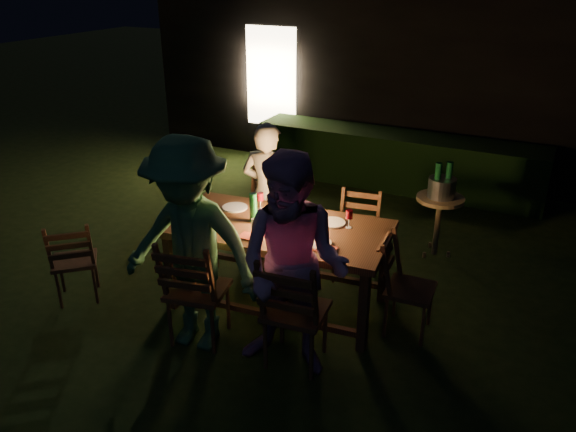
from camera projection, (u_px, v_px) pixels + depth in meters
The scene contains 29 objects.
garden_envelope at pixel (469, 58), 9.56m from camera, with size 40.00×40.00×3.20m.
dining_table at pixel (278, 234), 5.20m from camera, with size 2.13×1.21×0.85m.
chair_near_left at pixel (198, 308), 4.87m from camera, with size 0.57×0.60×1.07m.
chair_near_right at pixel (295, 329), 4.58m from camera, with size 0.53×0.57×1.08m.
chair_far_left at pixel (267, 235), 6.19m from camera, with size 0.55×0.58×1.06m.
chair_far_right at pixel (354, 252), 5.88m from camera, with size 0.48×0.51×0.95m.
chair_end at pixel (407, 303), 5.00m from camera, with size 0.48×0.45×0.95m.
chair_spare at pixel (77, 274), 5.49m from camera, with size 0.59×0.60×0.91m.
person_house_side at pixel (268, 194), 6.04m from camera, with size 0.58×0.38×1.58m, color silver.
person_opp_right at pixel (293, 268), 4.30m from camera, with size 0.90×0.70×1.85m, color #B87FB5.
person_opp_left at pixel (190, 247), 4.58m from camera, with size 1.21×0.70×1.88m, color #376E46.
lantern at pixel (285, 208), 5.13m from camera, with size 0.16×0.16×0.35m.
plate_far_left at pixel (235, 207), 5.53m from camera, with size 0.25×0.25×0.01m, color white.
plate_near_left at pixel (214, 225), 5.16m from camera, with size 0.25×0.25×0.01m, color white.
plate_far_right at pixel (332, 223), 5.21m from camera, with size 0.25×0.25×0.01m, color white.
plate_near_right at pixel (317, 243), 4.83m from camera, with size 0.25×0.25×0.01m, color white.
wineglass_a at pixel (260, 201), 5.47m from camera, with size 0.06×0.06×0.18m, color #59070F, non-canonical shape.
wineglass_b at pixel (202, 210), 5.26m from camera, with size 0.06×0.06×0.18m, color #59070F, non-canonical shape.
wineglass_c at pixel (299, 234), 4.80m from camera, with size 0.06×0.06×0.18m, color #59070F, non-canonical shape.
wineglass_d at pixel (349, 219), 5.09m from camera, with size 0.06×0.06×0.18m, color #59070F, non-canonical shape.
wineglass_e at pixel (255, 228), 4.91m from camera, with size 0.06×0.06×0.18m, color silver, non-canonical shape.
bottle_table at pixel (253, 208), 5.19m from camera, with size 0.07×0.07×0.28m, color #0F471E.
napkin_left at pixel (249, 237), 4.94m from camera, with size 0.18×0.14×0.01m, color red.
napkin_right at pixel (326, 249), 4.73m from camera, with size 0.18×0.14×0.01m, color red.
phone at pixel (203, 228), 5.11m from camera, with size 0.14×0.07×0.01m, color black.
side_table at pixel (440, 204), 6.21m from camera, with size 0.52×0.52×0.71m.
ice_bucket at pixel (442, 188), 6.13m from camera, with size 0.30×0.30×0.22m, color #A5A8AD.
bottle_bucket_a at pixel (437, 184), 6.09m from camera, with size 0.07×0.07×0.32m, color #0F471E.
bottle_bucket_b at pixel (448, 183), 6.12m from camera, with size 0.07×0.07×0.32m, color #0F471E.
Camera 1 is at (1.60, -4.01, 3.06)m, focal length 35.00 mm.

